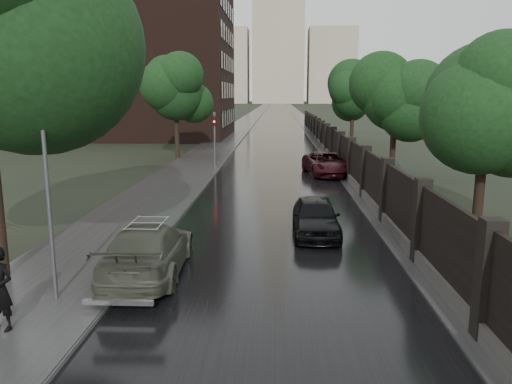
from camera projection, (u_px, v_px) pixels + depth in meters
The scene contains 16 objects.
ground at pixel (269, 336), 10.93m from camera, with size 800.00×800.00×0.00m, color black.
road at pixel (278, 108), 197.22m from camera, with size 8.00×420.00×0.02m, color black.
sidewalk_left at pixel (263, 108), 197.46m from camera, with size 4.00×420.00×0.16m, color #2D2D2D.
verge_right at pixel (292, 108), 196.98m from camera, with size 3.00×420.00×0.08m, color #2D2D2D.
fence_right at pixel (331, 145), 41.92m from camera, with size 0.45×75.72×2.70m.
tree_left_far at pixel (176, 94), 39.68m from camera, with size 4.25×4.25×7.39m.
tree_right_a at pixel (487, 102), 17.50m from camera, with size 4.08×4.08×7.01m.
tree_right_b at pixel (395, 99), 31.23m from camera, with size 4.08×4.08×7.01m.
tree_right_c at pixel (353, 97), 48.87m from camera, with size 4.08×4.08×7.01m.
lamp_post at pixel (49, 200), 12.12m from camera, with size 0.25×0.12×5.11m.
traffic_light at pixel (215, 135), 35.16m from camera, with size 0.16×0.32×4.00m.
brick_building at pixel (130, 55), 60.77m from camera, with size 24.00×18.00×20.00m, color black.
stalinist_tower at pixel (278, 38), 297.71m from camera, with size 92.00×30.00×159.00m.
volga_sedan at pixel (148, 250), 14.55m from camera, with size 2.12×5.21×1.51m, color #444739.
car_right_near at pixel (316, 217), 18.66m from camera, with size 1.69×4.21×1.43m, color black.
car_right_far at pixel (327, 164), 32.70m from camera, with size 2.51×5.45×1.52m, color black.
Camera 1 is at (0.16, -10.12, 5.20)m, focal length 35.00 mm.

